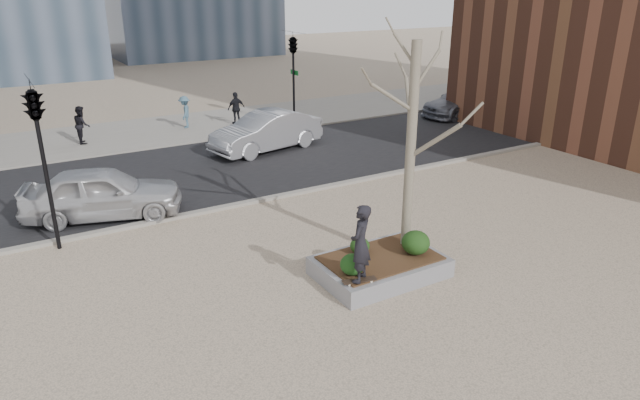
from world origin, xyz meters
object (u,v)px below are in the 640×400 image
planter (380,267)px  police_car (102,193)px  skateboarder (360,243)px  skateboard (359,281)px

planter → police_car: police_car is taller
skateboarder → police_car: bearing=-101.7°
planter → skateboarder: (-1.10, -0.72, 1.19)m
skateboarder → skateboard: bearing=-37.9°
skateboarder → police_car: 8.83m
planter → skateboarder: 1.77m
skateboard → planter: bearing=47.0°
planter → skateboarder: skateboarder is taller
planter → skateboard: bearing=-146.7°
skateboard → police_car: (-3.88, 7.90, 0.31)m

